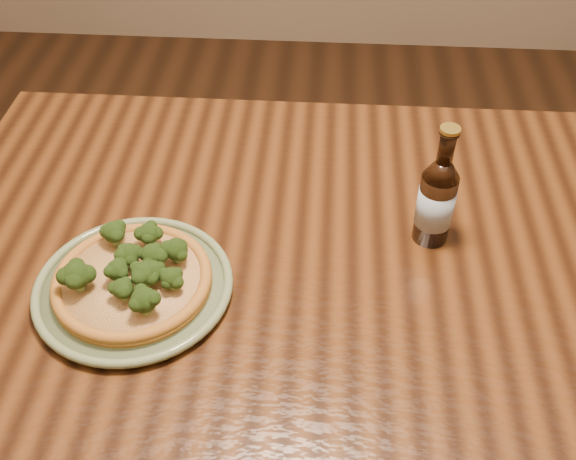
# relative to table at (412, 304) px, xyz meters

# --- Properties ---
(table) EXTENTS (1.60, 0.90, 0.75)m
(table) POSITION_rel_table_xyz_m (0.00, 0.00, 0.00)
(table) COLOR #48260F
(table) RESTS_ON ground
(plate) EXTENTS (0.30, 0.30, 0.02)m
(plate) POSITION_rel_table_xyz_m (-0.43, -0.08, 0.10)
(plate) COLOR #6C7B55
(plate) RESTS_ON table
(pizza) EXTENTS (0.23, 0.23, 0.07)m
(pizza) POSITION_rel_table_xyz_m (-0.43, -0.08, 0.12)
(pizza) COLOR #AA6D26
(pizza) RESTS_ON plate
(beer_bottle) EXTENTS (0.06, 0.06, 0.21)m
(beer_bottle) POSITION_rel_table_xyz_m (0.02, 0.06, 0.17)
(beer_bottle) COLOR black
(beer_bottle) RESTS_ON table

